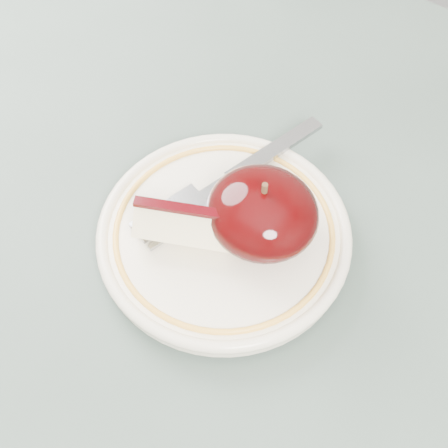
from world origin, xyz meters
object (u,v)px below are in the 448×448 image
Objects in this scene: table at (114,375)px; apple_half at (262,213)px; plate at (224,235)px; fork at (228,180)px.

apple_half reaches higher than table.
plate is 1.08× the size of fork.
plate reaches higher than table.
apple_half is at bearing 34.04° from plate.
plate is at bearing 72.67° from table.
fork reaches higher than plate.
apple_half is 0.46× the size of fork.
table is 4.92× the size of plate.
fork is at bearing 120.07° from plate.
table is 0.18m from fork.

